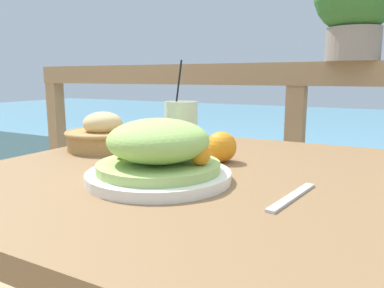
# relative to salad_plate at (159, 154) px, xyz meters

# --- Properties ---
(patio_table) EXTENTS (1.00, 0.93, 0.75)m
(patio_table) POSITION_rel_salad_plate_xyz_m (0.05, 0.12, -0.16)
(patio_table) COLOR olive
(patio_table) RESTS_ON ground_plane
(railing_fence) EXTENTS (2.80, 0.08, 1.01)m
(railing_fence) POSITION_rel_salad_plate_xyz_m (0.05, 0.91, -0.04)
(railing_fence) COLOR #937551
(railing_fence) RESTS_ON ground_plane
(sea_backdrop) EXTENTS (12.00, 4.00, 0.50)m
(sea_backdrop) POSITION_rel_salad_plate_xyz_m (0.05, 3.41, -0.56)
(sea_backdrop) COLOR #568EA8
(sea_backdrop) RESTS_ON ground_plane
(salad_plate) EXTENTS (0.29, 0.29, 0.12)m
(salad_plate) POSITION_rel_salad_plate_xyz_m (0.00, 0.00, 0.00)
(salad_plate) COLOR white
(salad_plate) RESTS_ON patio_table
(drink_glass) EXTENTS (0.09, 0.09, 0.25)m
(drink_glass) POSITION_rel_salad_plate_xyz_m (-0.10, 0.25, 0.02)
(drink_glass) COLOR beige
(drink_glass) RESTS_ON patio_table
(bread_basket) EXTENTS (0.21, 0.21, 0.11)m
(bread_basket) POSITION_rel_salad_plate_xyz_m (-0.32, 0.20, -0.01)
(bread_basket) COLOR #AD7F47
(bread_basket) RESTS_ON patio_table
(knife) EXTENTS (0.04, 0.18, 0.00)m
(knife) POSITION_rel_salad_plate_xyz_m (0.26, 0.02, -0.05)
(knife) COLOR silver
(knife) RESTS_ON patio_table
(orange_near_basket) EXTENTS (0.07, 0.07, 0.07)m
(orange_near_basket) POSITION_rel_salad_plate_xyz_m (0.04, 0.21, -0.02)
(orange_near_basket) COLOR orange
(orange_near_basket) RESTS_ON patio_table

